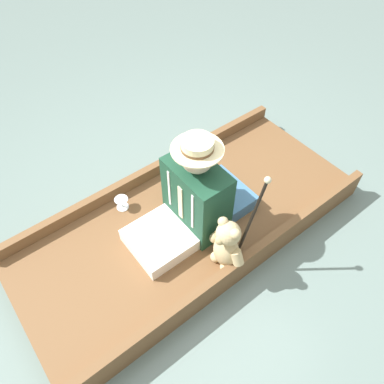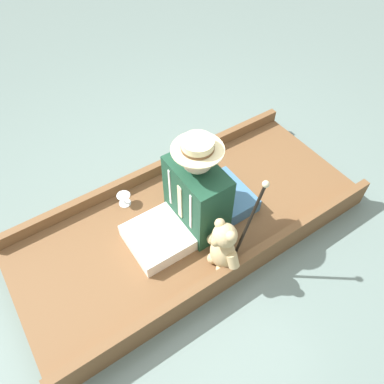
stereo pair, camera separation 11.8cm
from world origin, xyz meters
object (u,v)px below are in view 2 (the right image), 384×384
Objects in this scene: teddy_bear at (223,248)px; walking_cane at (251,218)px; seated_person at (190,200)px; wine_glass at (124,198)px.

walking_cane reaches higher than teddy_bear.
seated_person is 0.40m from teddy_bear.
walking_cane reaches higher than wine_glass.
teddy_bear is at bearing -160.26° from wine_glass.
seated_person is 1.82× the size of teddy_bear.
teddy_bear is 0.29m from walking_cane.
walking_cane is at bearing -160.06° from seated_person.
seated_person is at bearing -145.87° from wine_glass.
teddy_bear is (-0.39, 0.00, -0.09)m from seated_person.
teddy_bear is 0.61× the size of walking_cane.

